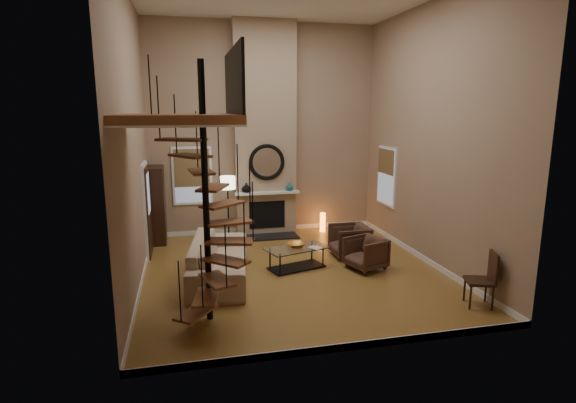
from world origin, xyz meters
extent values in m
cube|color=#A97C36|center=(0.00, 0.00, -0.01)|extent=(6.00, 6.50, 0.01)
cube|color=#9E8266|center=(0.00, 3.25, 2.75)|extent=(6.00, 0.02, 5.50)
cube|color=#9E8266|center=(0.00, -3.25, 2.75)|extent=(6.00, 0.02, 5.50)
cube|color=#9E8266|center=(-3.00, 0.00, 2.75)|extent=(0.02, 6.50, 5.50)
cube|color=#9E8266|center=(3.00, 0.00, 2.75)|extent=(0.02, 6.50, 5.50)
cube|color=white|center=(0.00, 3.24, 0.06)|extent=(6.00, 0.02, 0.12)
cube|color=white|center=(0.00, -3.24, 0.06)|extent=(6.00, 0.02, 0.12)
cube|color=white|center=(-2.99, 0.00, 0.06)|extent=(0.02, 6.50, 0.12)
cube|color=white|center=(2.99, 0.00, 0.06)|extent=(0.02, 6.50, 0.12)
cube|color=tan|center=(0.00, 3.06, 2.75)|extent=(1.60, 0.38, 5.50)
cube|color=black|center=(0.00, 2.57, 0.02)|extent=(1.50, 0.60, 0.04)
cube|color=black|center=(0.00, 2.86, 0.55)|extent=(0.95, 0.02, 0.72)
cube|color=white|center=(0.00, 2.78, 1.15)|extent=(1.70, 0.18, 0.06)
torus|color=black|center=(0.00, 2.84, 1.95)|extent=(0.94, 0.10, 0.94)
cylinder|color=white|center=(0.00, 2.85, 1.95)|extent=(0.80, 0.01, 0.80)
imported|color=black|center=(-0.55, 2.82, 1.30)|extent=(0.24, 0.24, 0.25)
imported|color=#195059|center=(0.60, 2.82, 1.28)|extent=(0.20, 0.20, 0.21)
cube|color=white|center=(-1.90, 3.23, 1.60)|extent=(1.02, 0.04, 1.52)
cube|color=#8C9EB2|center=(-1.90, 3.21, 1.60)|extent=(0.90, 0.01, 1.40)
cube|color=olive|center=(-1.90, 3.19, 1.81)|extent=(0.90, 0.01, 0.98)
cube|color=white|center=(2.98, 2.00, 1.60)|extent=(0.04, 1.02, 1.52)
cube|color=#8C9EB2|center=(2.96, 2.00, 1.60)|extent=(0.01, 0.90, 1.40)
cube|color=olive|center=(2.94, 2.00, 1.98)|extent=(0.01, 0.90, 0.63)
cube|color=white|center=(-2.97, 1.80, 1.05)|extent=(0.06, 1.05, 2.16)
cube|color=black|center=(-2.94, 1.80, 1.02)|extent=(0.05, 0.90, 2.05)
cube|color=#8C9EB2|center=(-2.90, 1.80, 1.45)|extent=(0.01, 0.60, 0.90)
cube|color=brown|center=(-2.15, -1.80, 3.18)|extent=(1.70, 2.20, 0.12)
cube|color=white|center=(-2.15, -1.80, 3.10)|extent=(1.70, 2.20, 0.03)
cube|color=black|center=(-1.33, -1.80, 3.71)|extent=(0.04, 2.20, 0.94)
cylinder|color=black|center=(-1.80, -1.80, 2.01)|extent=(0.10, 0.10, 4.02)
cube|color=brown|center=(-2.02, -2.08, 0.26)|extent=(0.71, 0.78, 0.04)
cylinder|color=black|center=(-2.24, -2.37, 0.73)|extent=(0.02, 0.02, 0.94)
cube|color=brown|center=(-1.86, -2.15, 0.52)|extent=(0.46, 0.77, 0.04)
cylinder|color=black|center=(-1.93, -2.51, 0.99)|extent=(0.02, 0.02, 0.94)
cube|color=brown|center=(-1.69, -2.14, 0.78)|extent=(0.55, 0.79, 0.04)
cylinder|color=black|center=(-1.58, -2.48, 1.25)|extent=(0.02, 0.02, 0.94)
cube|color=brown|center=(-1.54, -2.05, 1.04)|extent=(0.75, 0.74, 0.04)
cylinder|color=black|center=(-1.28, -2.30, 1.51)|extent=(0.02, 0.02, 0.94)
cube|color=brown|center=(-1.45, -1.90, 1.30)|extent=(0.79, 0.53, 0.04)
cylinder|color=black|center=(-1.11, -2.00, 1.77)|extent=(0.02, 0.02, 0.94)
cube|color=brown|center=(-1.45, -1.73, 1.56)|extent=(0.77, 0.48, 0.04)
cylinder|color=black|center=(-1.10, -1.65, 2.03)|extent=(0.02, 0.02, 0.94)
cube|color=brown|center=(-1.52, -1.57, 1.82)|extent=(0.77, 0.72, 0.04)
cylinder|color=black|center=(-1.25, -1.34, 2.29)|extent=(0.02, 0.02, 0.94)
cube|color=brown|center=(-1.67, -1.47, 2.08)|extent=(0.58, 0.79, 0.04)
cylinder|color=black|center=(-1.53, -1.13, 2.55)|extent=(0.02, 0.02, 0.94)
cube|color=brown|center=(-1.84, -1.44, 2.34)|extent=(0.41, 0.75, 0.04)
cylinder|color=black|center=(-1.88, -1.08, 2.81)|extent=(0.02, 0.02, 0.94)
cube|color=brown|center=(-2.00, -1.50, 2.60)|extent=(0.68, 0.79, 0.04)
cylinder|color=black|center=(-2.20, -1.20, 3.07)|extent=(0.02, 0.02, 0.94)
cube|color=brown|center=(-2.12, -1.63, 2.86)|extent=(0.80, 0.64, 0.04)
cylinder|color=black|center=(-2.44, -1.46, 3.33)|extent=(0.02, 0.02, 0.94)
cube|color=brown|center=(-2.16, -1.80, 3.12)|extent=(0.72, 0.34, 0.04)
cylinder|color=black|center=(-2.52, -1.80, 3.59)|extent=(0.02, 0.02, 0.94)
cube|color=black|center=(-2.81, 2.81, 0.95)|extent=(0.41, 0.87, 1.94)
imported|color=tan|center=(-1.50, 0.00, 0.40)|extent=(1.42, 2.82, 0.79)
imported|color=#492E21|center=(1.58, 0.67, 0.35)|extent=(0.82, 0.80, 0.74)
imported|color=#492E21|center=(1.59, -0.21, 0.35)|extent=(0.93, 0.91, 0.67)
cube|color=silver|center=(0.13, 0.16, 0.44)|extent=(1.41, 0.98, 0.02)
cube|color=black|center=(0.13, 0.16, 0.03)|extent=(1.28, 0.85, 0.02)
cylinder|color=black|center=(-0.30, -0.20, 0.22)|extent=(0.04, 0.04, 0.47)
cylinder|color=black|center=(0.69, 0.10, 0.22)|extent=(0.04, 0.04, 0.47)
cylinder|color=black|center=(-0.43, 0.22, 0.22)|extent=(0.04, 0.04, 0.47)
cylinder|color=black|center=(0.57, 0.52, 0.22)|extent=(0.04, 0.04, 0.47)
imported|color=orange|center=(0.13, 0.21, 0.50)|extent=(0.37, 0.37, 0.09)
imported|color=gray|center=(0.48, 0.01, 0.46)|extent=(0.32, 0.34, 0.03)
cylinder|color=black|center=(-1.09, 2.23, 0.01)|extent=(0.34, 0.34, 0.03)
cylinder|color=black|center=(-1.09, 2.23, 0.80)|extent=(0.04, 0.04, 1.48)
cylinder|color=#F2E5C6|center=(-1.09, 2.23, 1.55)|extent=(0.38, 0.38, 0.31)
cylinder|color=orange|center=(1.54, 2.84, 0.25)|extent=(0.15, 0.15, 0.53)
cube|color=black|center=(2.71, -2.34, 0.44)|extent=(0.55, 0.55, 0.05)
cube|color=black|center=(2.90, -2.40, 0.70)|extent=(0.17, 0.41, 0.51)
cylinder|color=black|center=(2.48, -2.45, 0.21)|extent=(0.05, 0.05, 0.42)
cylinder|color=black|center=(2.82, -2.57, 0.21)|extent=(0.05, 0.05, 0.42)
cylinder|color=black|center=(2.60, -2.11, 0.21)|extent=(0.05, 0.05, 0.42)
cylinder|color=black|center=(2.94, -2.23, 0.21)|extent=(0.05, 0.05, 0.42)
camera|label=1|loc=(-2.10, -8.70, 3.33)|focal=28.31mm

